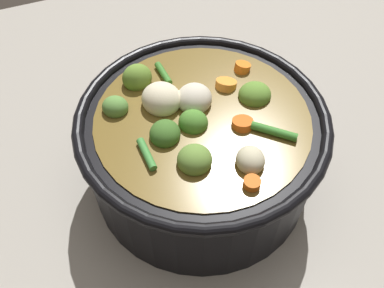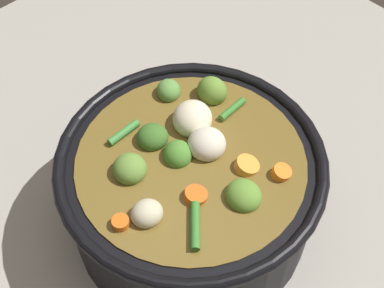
{
  "view_description": "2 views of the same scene",
  "coord_description": "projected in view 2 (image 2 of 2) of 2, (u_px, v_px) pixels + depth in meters",
  "views": [
    {
      "loc": [
        -0.14,
        -0.3,
        0.5
      ],
      "look_at": [
        -0.02,
        -0.01,
        0.1
      ],
      "focal_mm": 38.12,
      "sensor_mm": 36.0,
      "label": 1
    },
    {
      "loc": [
        0.27,
        -0.26,
        0.64
      ],
      "look_at": [
        -0.02,
        0.02,
        0.12
      ],
      "focal_mm": 51.7,
      "sensor_mm": 36.0,
      "label": 2
    }
  ],
  "objects": [
    {
      "name": "cooking_pot",
      "position": [
        191.0,
        187.0,
        0.68
      ],
      "size": [
        0.32,
        0.32,
        0.16
      ],
      "color": "black",
      "rests_on": "ground_plane"
    },
    {
      "name": "ground_plane",
      "position": [
        191.0,
        217.0,
        0.73
      ],
      "size": [
        1.1,
        1.1,
        0.0
      ],
      "primitive_type": "plane",
      "color": "#9E998E"
    }
  ]
}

